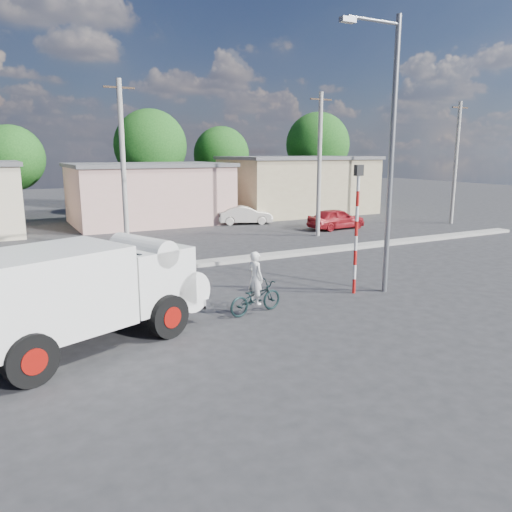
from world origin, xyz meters
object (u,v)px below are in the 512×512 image
cyclist (255,288)px  streetlight (388,146)px  truck (88,290)px  car_cream (245,215)px  bicycle (255,298)px  traffic_pole (357,218)px  car_red (336,219)px

cyclist → streetlight: size_ratio=0.18×
truck → car_cream: size_ratio=1.81×
streetlight → bicycle: bearing=-179.6°
bicycle → traffic_pole: (4.01, 0.34, 2.11)m
truck → streetlight: 10.41m
truck → car_cream: bearing=31.4°
bicycle → car_cream: (8.27, 17.16, 0.12)m
truck → car_cream: 21.82m
truck → cyclist: bearing=-18.5°
car_cream → car_red: (4.09, -4.69, 0.05)m
car_cream → bicycle: bearing=171.7°
car_red → streetlight: (-7.41, -12.44, 4.31)m
bicycle → cyclist: size_ratio=1.16×
bicycle → traffic_pole: traffic_pole is taller
cyclist → car_cream: size_ratio=0.44×
cyclist → car_red: (12.36, 12.47, -0.15)m
cyclist → streetlight: streetlight is taller
bicycle → cyclist: bearing=-0.0°
truck → streetlight: size_ratio=0.74×
truck → streetlight: bearing=-19.9°
bicycle → truck: bearing=83.2°
bicycle → traffic_pole: bearing=-95.1°
bicycle → car_red: size_ratio=0.48×
truck → car_red: (17.20, 12.74, -0.78)m
truck → traffic_pole: traffic_pole is taller
truck → cyclist: size_ratio=4.14×
bicycle → streetlight: size_ratio=0.21×
bicycle → streetlight: streetlight is taller
truck → bicycle: (4.84, 0.26, -0.94)m
truck → bicycle: 4.93m
cyclist → traffic_pole: bearing=-95.1°
car_cream → streetlight: bearing=-173.6°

